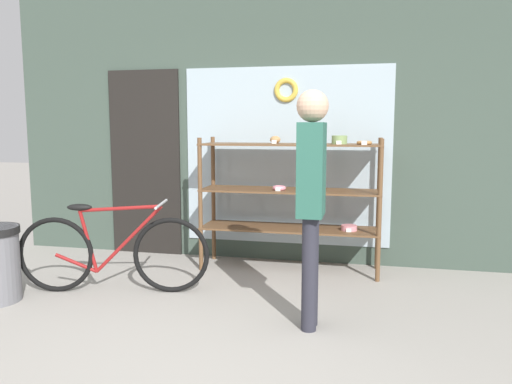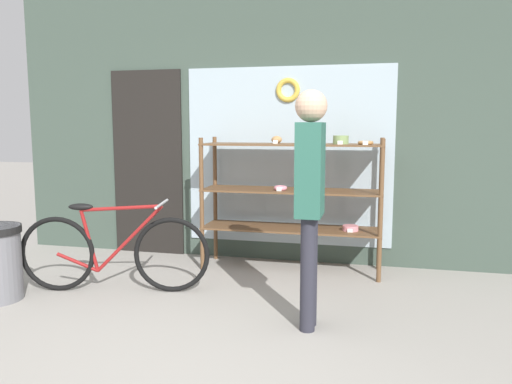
# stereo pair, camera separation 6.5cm
# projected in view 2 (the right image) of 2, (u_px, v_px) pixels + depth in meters

# --- Properties ---
(ground_plane) EXTENTS (30.00, 30.00, 0.00)m
(ground_plane) POSITION_uv_depth(u_px,v_px,m) (186.00, 361.00, 3.14)
(ground_plane) COLOR gray
(storefront_facade) EXTENTS (5.94, 0.13, 3.96)m
(storefront_facade) POSITION_uv_depth(u_px,v_px,m) (268.00, 84.00, 5.36)
(storefront_facade) COLOR #3D4C42
(storefront_facade) RESTS_ON ground_plane
(display_case) EXTENTS (1.81, 0.48, 1.38)m
(display_case) POSITION_uv_depth(u_px,v_px,m) (294.00, 189.00, 5.05)
(display_case) COLOR brown
(display_case) RESTS_ON ground_plane
(bicycle) EXTENTS (1.68, 0.51, 0.81)m
(bicycle) POSITION_uv_depth(u_px,v_px,m) (113.00, 252.00, 4.44)
(bicycle) COLOR black
(bicycle) RESTS_ON ground_plane
(pedestrian) EXTENTS (0.23, 0.32, 1.72)m
(pedestrian) POSITION_uv_depth(u_px,v_px,m) (310.00, 190.00, 3.54)
(pedestrian) COLOR #282833
(pedestrian) RESTS_ON ground_plane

